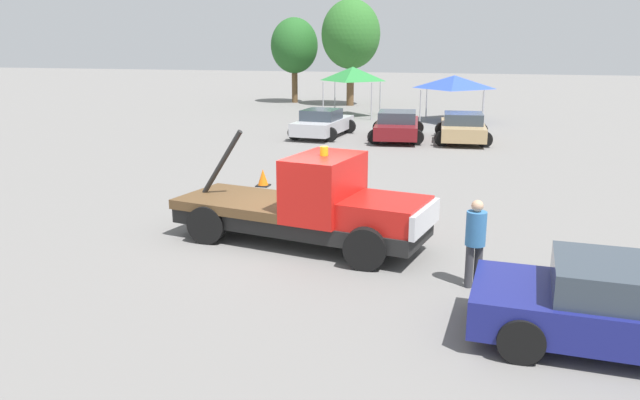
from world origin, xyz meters
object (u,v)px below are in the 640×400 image
(foreground_car, at_px, (636,310))
(canopy_tent_green, at_px, (353,74))
(tree_center, at_px, (351,35))
(parked_car_maroon, at_px, (397,126))
(parked_car_silver, at_px, (323,123))
(parked_car_tan, at_px, (463,128))
(tow_truck, at_px, (313,207))
(canopy_tent_blue, at_px, (454,82))
(tree_left, at_px, (294,46))
(person_near_truck, at_px, (475,237))
(traffic_cone, at_px, (263,178))

(foreground_car, relative_size, canopy_tent_green, 1.64)
(foreground_car, relative_size, tree_center, 0.67)
(parked_car_maroon, height_order, tree_center, tree_center)
(parked_car_silver, relative_size, parked_car_tan, 0.99)
(parked_car_silver, distance_m, parked_car_tan, 6.59)
(tow_truck, xyz_separation_m, tree_center, (-6.06, 31.11, 4.02))
(canopy_tent_blue, xyz_separation_m, tree_center, (-7.67, 7.32, 2.69))
(foreground_car, bearing_deg, tree_left, 118.02)
(parked_car_maroon, bearing_deg, tree_left, 25.76)
(person_near_truck, relative_size, traffic_cone, 3.05)
(parked_car_silver, xyz_separation_m, parked_car_tan, (6.58, 0.20, 0.00))
(tow_truck, xyz_separation_m, canopy_tent_blue, (1.61, 23.79, 1.33))
(canopy_tent_green, height_order, tree_center, tree_center)
(tow_truck, bearing_deg, parked_car_silver, 115.07)
(person_near_truck, distance_m, canopy_tent_blue, 25.44)
(person_near_truck, xyz_separation_m, parked_car_maroon, (-4.05, 17.69, -0.32))
(tree_center, bearing_deg, tree_left, 166.21)
(person_near_truck, height_order, canopy_tent_blue, canopy_tent_blue)
(person_near_truck, bearing_deg, foreground_car, 11.19)
(person_near_truck, relative_size, canopy_tent_blue, 0.49)
(tow_truck, distance_m, person_near_truck, 3.90)
(tow_truck, xyz_separation_m, foreground_car, (5.95, -3.50, -0.25))
(tow_truck, xyz_separation_m, traffic_cone, (-3.15, 5.30, -0.65))
(parked_car_maroon, xyz_separation_m, parked_car_tan, (3.00, 0.09, -0.00))
(parked_car_maroon, distance_m, tree_center, 16.54)
(tree_left, bearing_deg, canopy_tent_blue, -34.70)
(foreground_car, xyz_separation_m, person_near_truck, (-2.38, 1.95, 0.32))
(parked_car_silver, relative_size, parked_car_maroon, 0.91)
(foreground_car, height_order, person_near_truck, person_near_truck)
(foreground_car, height_order, tree_left, tree_left)
(tow_truck, height_order, parked_car_silver, tow_truck)
(tree_center, relative_size, traffic_cone, 13.35)
(tree_center, bearing_deg, parked_car_silver, -82.45)
(parked_car_tan, relative_size, tree_left, 0.74)
(canopy_tent_blue, bearing_deg, parked_car_silver, -126.19)
(foreground_car, xyz_separation_m, parked_car_silver, (-10.02, 19.53, -0.00))
(tow_truck, relative_size, canopy_tent_green, 2.05)
(parked_car_tan, xyz_separation_m, tree_center, (-8.58, 14.87, 4.28))
(person_near_truck, relative_size, parked_car_maroon, 0.34)
(tow_truck, bearing_deg, tree_center, 111.87)
(tow_truck, bearing_deg, traffic_cone, 131.60)
(parked_car_silver, xyz_separation_m, parked_car_maroon, (3.58, 0.11, 0.00))
(parked_car_silver, bearing_deg, tree_center, 11.93)
(foreground_car, xyz_separation_m, tree_left, (-16.51, 35.71, 3.50))
(canopy_tent_blue, height_order, tree_left, tree_left)
(parked_car_maroon, relative_size, traffic_cone, 9.03)
(tree_left, bearing_deg, traffic_cone, -74.61)
(parked_car_maroon, distance_m, tree_left, 19.29)
(tow_truck, bearing_deg, person_near_truck, -12.57)
(parked_car_tan, bearing_deg, tree_left, 34.68)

